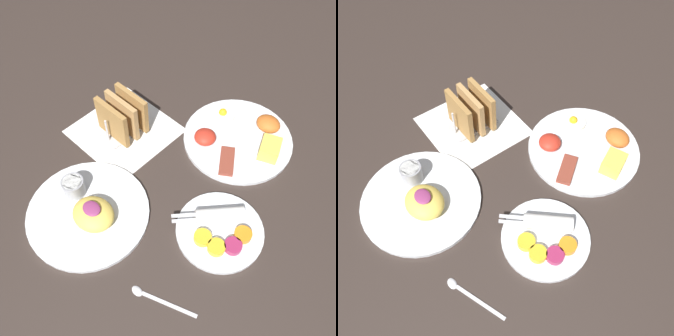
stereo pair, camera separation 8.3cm
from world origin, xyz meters
The scene contains 7 objects.
ground_plane centered at (0.00, 0.00, 0.00)m, with size 3.00×3.00×0.00m, color #332823.
napkin_flat centered at (-0.16, 0.05, 0.00)m, with size 0.22×0.22×0.00m.
plate_breakfast centered at (0.06, 0.22, 0.01)m, with size 0.26×0.26×0.05m.
plate_condiments centered at (0.18, 0.00, 0.01)m, with size 0.18×0.18×0.04m.
plate_foreground centered at (-0.05, -0.16, 0.01)m, with size 0.26×0.26×0.06m.
toast_rack centered at (-0.16, 0.05, 0.05)m, with size 0.10×0.12×0.10m.
teaspoon centered at (0.18, -0.19, 0.00)m, with size 0.13×0.05×0.01m.
Camera 1 is at (0.34, -0.32, 0.71)m, focal length 40.00 mm.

